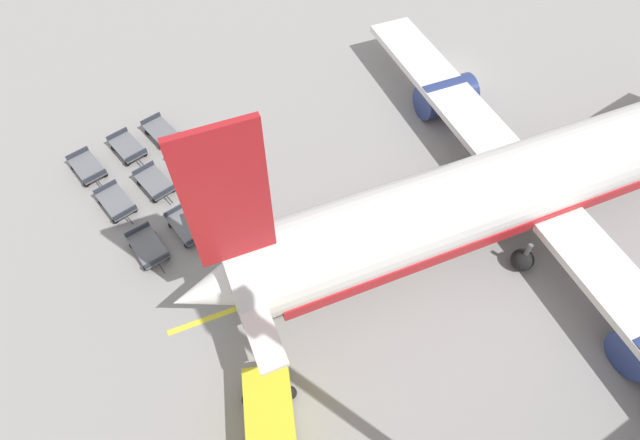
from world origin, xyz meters
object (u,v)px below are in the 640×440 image
at_px(airplane, 551,174).
at_px(baggage_dolly_row_mid_a_col_b, 155,183).
at_px(baggage_dolly_row_near_col_b, 116,203).
at_px(baggage_dolly_row_mid_b_col_c, 223,205).
at_px(baggage_dolly_row_mid_a_col_a, 128,148).
at_px(baggage_dolly_row_near_col_a, 88,168).
at_px(baggage_dolly_row_mid_b_col_a, 162,132).
at_px(baggage_dolly_row_near_col_c, 148,248).
at_px(service_van, 271,426).
at_px(baggage_dolly_row_mid_a_col_c, 188,226).
at_px(baggage_dolly_row_mid_b_col_b, 188,166).

height_order(airplane, baggage_dolly_row_mid_a_col_b, airplane).
xyz_separation_m(baggage_dolly_row_near_col_b, baggage_dolly_row_mid_b_col_c, (3.41, 5.32, 0.00)).
xyz_separation_m(baggage_dolly_row_mid_a_col_a, baggage_dolly_row_mid_b_col_c, (7.48, 3.31, 0.00)).
relative_size(baggage_dolly_row_near_col_a, baggage_dolly_row_mid_a_col_b, 1.00).
bearing_deg(baggage_dolly_row_mid_b_col_a, baggage_dolly_row_mid_b_col_c, 6.91).
relative_size(baggage_dolly_row_near_col_a, baggage_dolly_row_near_col_c, 1.01).
height_order(service_van, baggage_dolly_row_mid_a_col_b, service_van).
xyz_separation_m(baggage_dolly_row_mid_a_col_c, baggage_dolly_row_mid_b_col_c, (-0.34, 2.36, 0.00)).
bearing_deg(baggage_dolly_row_near_col_b, service_van, 7.11).
xyz_separation_m(baggage_dolly_row_near_col_a, baggage_dolly_row_mid_b_col_b, (3.07, 5.41, 0.00)).
distance_m(baggage_dolly_row_mid_a_col_b, baggage_dolly_row_mid_b_col_a, 4.48).
xyz_separation_m(baggage_dolly_row_near_col_b, baggage_dolly_row_near_col_c, (4.02, 0.55, 0.00)).
relative_size(baggage_dolly_row_mid_a_col_b, baggage_dolly_row_mid_b_col_b, 1.01).
bearing_deg(baggage_dolly_row_mid_a_col_a, baggage_dolly_row_mid_a_col_c, 6.91).
xyz_separation_m(baggage_dolly_row_mid_b_col_a, baggage_dolly_row_mid_b_col_c, (7.77, 0.94, 0.00)).
height_order(baggage_dolly_row_mid_a_col_a, baggage_dolly_row_mid_a_col_b, same).
height_order(airplane, service_van, airplane).
bearing_deg(baggage_dolly_row_near_col_b, baggage_dolly_row_near_col_c, 7.77).
distance_m(baggage_dolly_row_near_col_b, baggage_dolly_row_near_col_c, 4.05).
relative_size(airplane, baggage_dolly_row_mid_b_col_b, 12.53).
height_order(baggage_dolly_row_mid_a_col_c, baggage_dolly_row_mid_b_col_a, same).
distance_m(airplane, baggage_dolly_row_near_col_a, 27.39).
relative_size(baggage_dolly_row_mid_a_col_b, baggage_dolly_row_mid_b_col_a, 1.00).
relative_size(baggage_dolly_row_near_col_c, baggage_dolly_row_mid_a_col_a, 0.99).
xyz_separation_m(service_van, baggage_dolly_row_mid_b_col_c, (-12.57, 3.33, -0.62)).
bearing_deg(baggage_dolly_row_mid_a_col_a, baggage_dolly_row_mid_b_col_b, 37.83).
relative_size(service_van, baggage_dolly_row_near_col_a, 1.51).
bearing_deg(baggage_dolly_row_near_col_c, service_van, 6.88).
distance_m(baggage_dolly_row_mid_b_col_b, baggage_dolly_row_mid_b_col_c, 4.04).
xyz_separation_m(service_van, baggage_dolly_row_mid_a_col_c, (-12.22, 0.96, -0.62)).
bearing_deg(airplane, baggage_dolly_row_mid_a_col_a, -131.04).
distance_m(airplane, baggage_dolly_row_near_col_c, 22.51).
xyz_separation_m(baggage_dolly_row_mid_a_col_b, baggage_dolly_row_mid_b_col_c, (3.71, 2.84, 0.00)).
height_order(airplane, baggage_dolly_row_near_col_b, airplane).
bearing_deg(baggage_dolly_row_mid_a_col_a, baggage_dolly_row_mid_b_col_a, 96.80).
xyz_separation_m(baggage_dolly_row_near_col_b, baggage_dolly_row_mid_b_col_b, (-0.58, 4.72, 0.00)).
distance_m(service_van, baggage_dolly_row_near_col_b, 16.11).
relative_size(service_van, baggage_dolly_row_near_col_c, 1.52).
bearing_deg(baggage_dolly_row_mid_a_col_a, baggage_dolly_row_mid_b_col_c, 23.87).
height_order(baggage_dolly_row_mid_a_col_a, baggage_dolly_row_mid_a_col_c, same).
relative_size(baggage_dolly_row_near_col_b, baggage_dolly_row_mid_a_col_a, 1.00).
xyz_separation_m(baggage_dolly_row_mid_a_col_a, baggage_dolly_row_mid_b_col_b, (3.49, 2.71, 0.00)).
bearing_deg(baggage_dolly_row_mid_a_col_c, baggage_dolly_row_mid_b_col_c, 98.30).
bearing_deg(baggage_dolly_row_near_col_c, baggage_dolly_row_mid_b_col_a, 155.42).
height_order(service_van, baggage_dolly_row_near_col_b, service_van).
distance_m(baggage_dolly_row_mid_a_col_a, baggage_dolly_row_mid_b_col_b, 4.42).
distance_m(baggage_dolly_row_near_col_b, baggage_dolly_row_mid_a_col_a, 4.54).
bearing_deg(airplane, service_van, -80.12).
distance_m(baggage_dolly_row_near_col_a, baggage_dolly_row_mid_b_col_c, 9.27).
xyz_separation_m(airplane, baggage_dolly_row_mid_b_col_c, (-9.22, -15.88, -2.49)).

